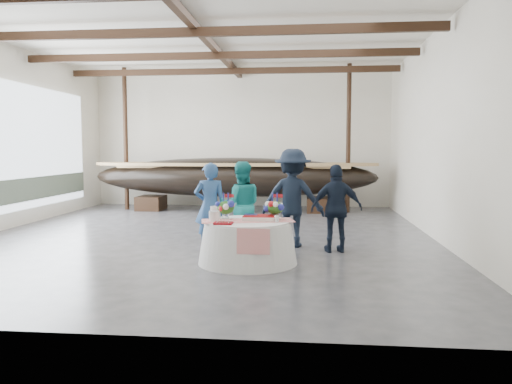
# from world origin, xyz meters

# --- Properties ---
(floor) EXTENTS (10.00, 12.00, 0.01)m
(floor) POSITION_xyz_m (0.00, 0.00, 0.00)
(floor) COLOR #3D3D42
(floor) RESTS_ON ground
(wall_back) EXTENTS (10.00, 0.02, 4.50)m
(wall_back) POSITION_xyz_m (0.00, 6.00, 2.25)
(wall_back) COLOR silver
(wall_back) RESTS_ON ground
(wall_front) EXTENTS (10.00, 0.02, 4.50)m
(wall_front) POSITION_xyz_m (0.00, -6.00, 2.25)
(wall_front) COLOR silver
(wall_front) RESTS_ON ground
(wall_right) EXTENTS (0.02, 12.00, 4.50)m
(wall_right) POSITION_xyz_m (5.00, 0.00, 2.25)
(wall_right) COLOR silver
(wall_right) RESTS_ON ground
(ceiling) EXTENTS (10.00, 12.00, 0.01)m
(ceiling) POSITION_xyz_m (0.00, 0.00, 4.50)
(ceiling) COLOR white
(ceiling) RESTS_ON wall_back
(pavilion_structure) EXTENTS (9.80, 11.76, 4.50)m
(pavilion_structure) POSITION_xyz_m (0.00, 0.78, 4.00)
(pavilion_structure) COLOR black
(pavilion_structure) RESTS_ON ground
(open_bay) EXTENTS (0.03, 7.00, 3.20)m
(open_bay) POSITION_xyz_m (-4.95, 1.00, 1.83)
(open_bay) COLOR silver
(open_bay) RESTS_ON ground
(longboat_display) EXTENTS (8.92, 1.78, 1.67)m
(longboat_display) POSITION_xyz_m (-0.03, 4.52, 1.07)
(longboat_display) COLOR black
(longboat_display) RESTS_ON ground
(banquet_table) EXTENTS (1.69, 1.69, 0.73)m
(banquet_table) POSITION_xyz_m (1.25, -2.55, 0.36)
(banquet_table) COLOR silver
(banquet_table) RESTS_ON ground
(tabletop_items) EXTENTS (1.64, 0.97, 0.40)m
(tabletop_items) POSITION_xyz_m (1.23, -2.41, 0.88)
(tabletop_items) COLOR red
(tabletop_items) RESTS_ON banquet_table
(guest_woman_blue) EXTENTS (0.69, 0.54, 1.68)m
(guest_woman_blue) POSITION_xyz_m (0.39, -1.46, 0.84)
(guest_woman_blue) COLOR navy
(guest_woman_blue) RESTS_ON ground
(guest_woman_teal) EXTENTS (0.94, 0.79, 1.71)m
(guest_woman_teal) POSITION_xyz_m (0.97, -1.34, 0.85)
(guest_woman_teal) COLOR teal
(guest_woman_teal) RESTS_ON ground
(guest_man_left) EXTENTS (1.36, 0.91, 1.95)m
(guest_man_left) POSITION_xyz_m (1.97, -1.03, 0.98)
(guest_man_left) COLOR black
(guest_man_left) RESTS_ON ground
(guest_man_right) EXTENTS (1.03, 0.56, 1.66)m
(guest_man_right) POSITION_xyz_m (2.81, -1.49, 0.83)
(guest_man_right) COLOR black
(guest_man_right) RESTS_ON ground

